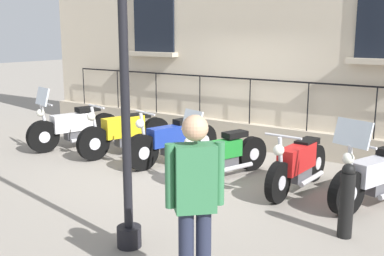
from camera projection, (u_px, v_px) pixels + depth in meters
name	position (u px, v px, depth m)	size (l,w,h in m)	color
ground_plane	(199.00, 169.00, 8.27)	(60.00, 60.00, 0.00)	gray
motorcycle_white	(74.00, 127.00, 9.80)	(2.03, 0.84, 1.33)	black
motorcycle_yellow	(125.00, 133.00, 9.25)	(2.09, 0.77, 1.06)	black
motorcycle_blue	(173.00, 142.00, 8.61)	(2.07, 0.77, 1.05)	black
motorcycle_green	(221.00, 154.00, 7.75)	(1.90, 0.83, 1.22)	black
motorcycle_red	(298.00, 165.00, 7.08)	(1.90, 0.57, 0.98)	black
motorcycle_silver	(379.00, 175.00, 6.54)	(2.03, 0.95, 1.30)	black
bollard	(347.00, 201.00, 5.45)	(0.17, 0.17, 0.91)	black
pedestrian_standing	(195.00, 197.00, 4.08)	(0.41, 0.41, 1.72)	#23283D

